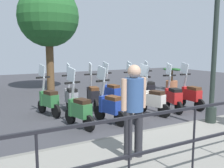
% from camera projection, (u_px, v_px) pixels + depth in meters
% --- Properties ---
extents(ground_plane, '(28.00, 28.00, 0.00)m').
position_uv_depth(ground_plane, '(129.00, 111.00, 7.98)').
color(ground_plane, '#38383D').
extents(promenade_walkway, '(2.20, 20.00, 0.15)m').
position_uv_depth(promenade_walkway, '(209.00, 141.00, 5.23)').
color(promenade_walkway, gray).
rests_on(promenade_walkway, ground_plane).
extents(lamp_post_near, '(0.26, 0.90, 4.21)m').
position_uv_depth(lamp_post_near, '(215.00, 48.00, 6.05)').
color(lamp_post_near, '#232D28').
rests_on(lamp_post_near, promenade_walkway).
extents(pedestrian_distant, '(0.34, 0.49, 1.59)m').
position_uv_depth(pedestrian_distant, '(134.00, 104.00, 4.14)').
color(pedestrian_distant, '#28282D').
rests_on(pedestrian_distant, promenade_walkway).
extents(tree_distant, '(2.85, 2.85, 4.92)m').
position_uv_depth(tree_distant, '(48.00, 17.00, 11.61)').
color(tree_distant, brown).
rests_on(tree_distant, ground_plane).
extents(potted_palm, '(1.06, 0.66, 1.05)m').
position_uv_depth(potted_palm, '(172.00, 81.00, 12.15)').
color(potted_palm, '#9E5B3D').
rests_on(potted_palm, ground_plane).
extents(scooter_near_0, '(1.23, 0.44, 1.54)m').
position_uv_depth(scooter_near_0, '(191.00, 94.00, 8.31)').
color(scooter_near_0, black).
rests_on(scooter_near_0, ground_plane).
extents(scooter_near_1, '(1.21, 0.52, 1.54)m').
position_uv_depth(scooter_near_1, '(173.00, 96.00, 7.96)').
color(scooter_near_1, black).
rests_on(scooter_near_1, ground_plane).
extents(scooter_near_2, '(1.20, 0.55, 1.54)m').
position_uv_depth(scooter_near_2, '(153.00, 100.00, 7.48)').
color(scooter_near_2, black).
rests_on(scooter_near_2, ground_plane).
extents(scooter_near_3, '(1.21, 0.53, 1.54)m').
position_uv_depth(scooter_near_3, '(133.00, 104.00, 6.93)').
color(scooter_near_3, black).
rests_on(scooter_near_3, ground_plane).
extents(scooter_near_4, '(1.21, 0.51, 1.54)m').
position_uv_depth(scooter_near_4, '(110.00, 106.00, 6.69)').
color(scooter_near_4, black).
rests_on(scooter_near_4, ground_plane).
extents(scooter_near_5, '(1.22, 0.51, 1.54)m').
position_uv_depth(scooter_near_5, '(79.00, 109.00, 6.29)').
color(scooter_near_5, black).
rests_on(scooter_near_5, ground_plane).
extents(scooter_far_0, '(1.20, 0.55, 1.54)m').
position_uv_depth(scooter_far_0, '(148.00, 88.00, 9.58)').
color(scooter_far_0, black).
rests_on(scooter_far_0, ground_plane).
extents(scooter_far_1, '(1.23, 0.44, 1.54)m').
position_uv_depth(scooter_far_1, '(133.00, 91.00, 9.06)').
color(scooter_far_1, black).
rests_on(scooter_far_1, ground_plane).
extents(scooter_far_2, '(1.23, 0.46, 1.54)m').
position_uv_depth(scooter_far_2, '(111.00, 92.00, 8.75)').
color(scooter_far_2, black).
rests_on(scooter_far_2, ground_plane).
extents(scooter_far_3, '(1.22, 0.48, 1.54)m').
position_uv_depth(scooter_far_3, '(93.00, 95.00, 8.29)').
color(scooter_far_3, black).
rests_on(scooter_far_3, ground_plane).
extents(scooter_far_4, '(1.23, 0.44, 1.54)m').
position_uv_depth(scooter_far_4, '(71.00, 96.00, 7.95)').
color(scooter_far_4, black).
rests_on(scooter_far_4, ground_plane).
extents(scooter_far_5, '(1.21, 0.53, 1.54)m').
position_uv_depth(scooter_far_5, '(48.00, 100.00, 7.48)').
color(scooter_far_5, black).
rests_on(scooter_far_5, ground_plane).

